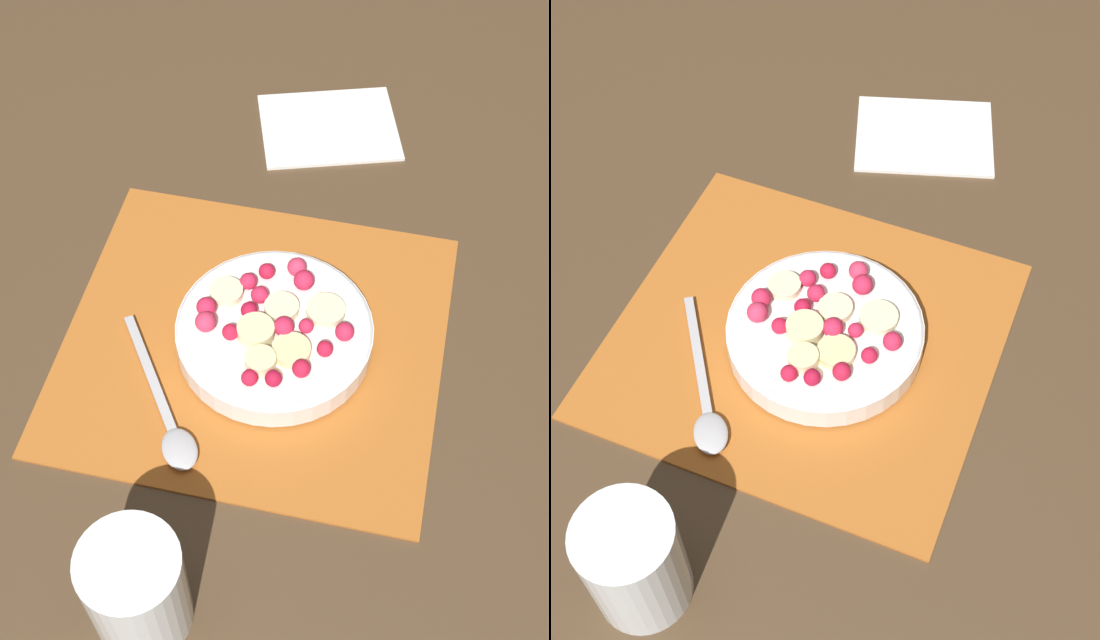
{
  "view_description": "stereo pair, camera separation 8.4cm",
  "coord_description": "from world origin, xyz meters",
  "views": [
    {
      "loc": [
        0.13,
        -0.48,
        0.72
      ],
      "look_at": [
        0.02,
        0.0,
        0.04
      ],
      "focal_mm": 50.0,
      "sensor_mm": 36.0,
      "label": 1
    },
    {
      "loc": [
        0.21,
        -0.46,
        0.72
      ],
      "look_at": [
        0.02,
        0.0,
        0.04
      ],
      "focal_mm": 50.0,
      "sensor_mm": 36.0,
      "label": 2
    }
  ],
  "objects": [
    {
      "name": "fruit_bowl",
      "position": [
        0.02,
        0.0,
        0.02
      ],
      "size": [
        0.19,
        0.19,
        0.05
      ],
      "color": "white",
      "rests_on": "placemat"
    },
    {
      "name": "ground_plane",
      "position": [
        0.0,
        0.0,
        0.0
      ],
      "size": [
        3.0,
        3.0,
        0.0
      ],
      "primitive_type": "plane",
      "color": "#4C3823"
    },
    {
      "name": "napkin",
      "position": [
        0.02,
        0.32,
        0.0
      ],
      "size": [
        0.19,
        0.17,
        0.01
      ],
      "color": "white",
      "rests_on": "ground_plane"
    },
    {
      "name": "drinking_glass",
      "position": [
        -0.03,
        -0.28,
        0.06
      ],
      "size": [
        0.08,
        0.08,
        0.11
      ],
      "color": "white",
      "rests_on": "ground_plane"
    },
    {
      "name": "placemat",
      "position": [
        0.0,
        0.0,
        0.0
      ],
      "size": [
        0.37,
        0.34,
        0.01
      ],
      "color": "#B26023",
      "rests_on": "ground_plane"
    },
    {
      "name": "spoon",
      "position": [
        -0.05,
        -0.11,
        0.01
      ],
      "size": [
        0.12,
        0.16,
        0.01
      ],
      "rotation": [
        0.0,
        0.0,
        5.32
      ],
      "color": "#B2B2B7",
      "rests_on": "placemat"
    }
  ]
}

